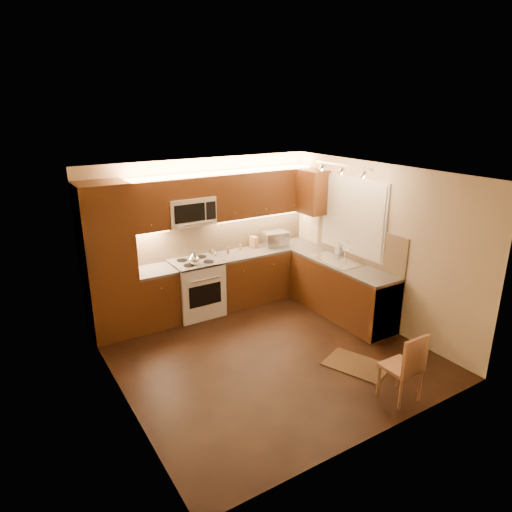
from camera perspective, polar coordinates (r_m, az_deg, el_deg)
floor at (r=6.51m, az=1.46°, el=-12.06°), size 4.00×4.00×0.01m
ceiling at (r=5.65m, az=1.67°, el=10.29°), size 4.00×4.00×0.01m
wall_back at (r=7.63m, az=-6.71°, el=2.77°), size 4.00×0.01×2.50m
wall_front at (r=4.57m, az=15.61°, el=-9.03°), size 4.00×0.01×2.50m
wall_left at (r=5.22m, az=-17.22°, el=-5.62°), size 0.01×4.00×2.50m
wall_right at (r=7.20m, az=14.99°, el=1.29°), size 0.01×4.00×2.50m
pantry at (r=6.88m, az=-18.09°, el=-0.71°), size 0.70×0.60×2.30m
base_cab_back_left at (r=7.30m, az=-12.51°, el=-5.16°), size 0.62×0.60×0.86m
counter_back_left at (r=7.13m, az=-12.76°, el=-1.85°), size 0.62×0.60×0.04m
base_cab_back_right at (r=8.12m, az=1.07°, el=-2.22°), size 1.92×0.60×0.86m
counter_back_right at (r=7.97m, az=1.09°, el=0.80°), size 1.92×0.60×0.04m
base_cab_right at (r=7.54m, az=10.70°, el=-4.24°), size 0.60×2.00×0.86m
counter_right at (r=7.38m, az=10.91°, el=-1.01°), size 0.60×2.00×0.04m
dishwasher at (r=7.09m, az=14.49°, el=-6.05°), size 0.58×0.60×0.84m
backsplash_back at (r=7.79m, az=-4.34°, el=2.78°), size 3.30×0.02×0.60m
backsplash_right at (r=7.48m, az=12.70°, el=1.70°), size 0.02×2.00×0.60m
upper_cab_back_left at (r=6.97m, az=-13.69°, el=6.15°), size 0.62×0.35×0.75m
upper_cab_back_right at (r=7.83m, az=0.63°, el=7.99°), size 1.92×0.35×0.75m
upper_cab_bridge at (r=7.17m, az=-8.55°, el=8.59°), size 0.76×0.35×0.31m
upper_cab_right_corner at (r=7.94m, az=7.14°, el=8.00°), size 0.35×0.50×0.75m
stove at (r=7.49m, az=-7.49°, el=-3.97°), size 0.76×0.65×0.92m
microwave at (r=7.23m, az=-8.36°, el=5.65°), size 0.76×0.38×0.44m
window_frame at (r=7.47m, az=12.09°, el=4.91°), size 0.03×1.44×1.24m
window_blinds at (r=7.46m, az=11.98°, el=4.90°), size 0.02×1.36×1.16m
sink at (r=7.46m, az=10.18°, el=0.00°), size 0.52×0.86×0.15m
faucet at (r=7.55m, az=11.23°, el=0.77°), size 0.20×0.04×0.30m
track_light_bar at (r=6.92m, az=10.78°, el=11.18°), size 0.04×1.20×0.03m
kettle at (r=7.13m, az=-7.86°, el=-0.30°), size 0.20×0.20×0.22m
toaster_oven at (r=8.10m, az=2.40°, el=2.19°), size 0.47×0.38×0.26m
knife_block at (r=7.99m, az=-0.27°, el=1.75°), size 0.11×0.16×0.20m
spice_jar_a at (r=7.73m, az=-5.50°, el=0.65°), size 0.05×0.05×0.09m
spice_jar_b at (r=7.71m, az=-3.54°, el=0.69°), size 0.05×0.05×0.10m
spice_jar_c at (r=7.62m, az=-5.06°, el=0.37°), size 0.06×0.06×0.09m
spice_jar_d at (r=7.87m, az=-1.98°, el=1.09°), size 0.06×0.06×0.10m
soap_bottle at (r=7.77m, az=10.34°, el=0.96°), size 0.10×0.10×0.20m
rug at (r=6.36m, az=12.51°, el=-13.24°), size 0.80×0.94×0.01m
dining_chair at (r=5.66m, az=17.80°, el=-12.97°), size 0.39×0.39×0.87m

